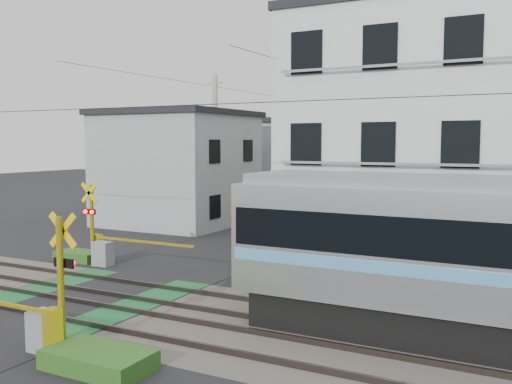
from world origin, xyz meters
The scene contains 11 objects.
ground centered at (0.00, 0.00, 0.00)m, with size 120.00×120.00×0.00m, color black.
track_bed centered at (0.00, 0.00, 0.04)m, with size 120.00×120.00×0.14m.
crossing_signal_near centered at (2.59, -3.65, 0.71)m, with size 4.74×0.65×3.09m.
crossing_signal_far centered at (-2.59, 3.65, 0.71)m, with size 4.74×0.65×3.09m.
apartment_block centered at (8.50, 9.49, 4.66)m, with size 10.20×8.36×9.30m.
houses_row centered at (0.25, 25.92, 3.24)m, with size 22.07×31.35×6.80m.
tree_hill centered at (0.81, 48.73, 5.63)m, with size 40.00×12.90×11.76m.
catenary centered at (6.00, 0.03, 3.70)m, with size 60.00×5.04×7.00m.
utility_poles centered at (-1.05, 23.01, 4.08)m, with size 7.90×42.00×8.00m.
pedestrian centered at (0.62, 24.51, 0.75)m, with size 0.55×0.36×1.50m, color black.
weed_patches centered at (1.76, -0.09, 0.18)m, with size 10.25×8.80×0.40m.
Camera 1 is at (12.18, -12.18, 4.56)m, focal length 40.00 mm.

